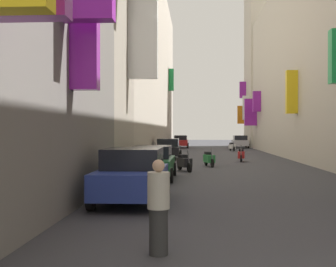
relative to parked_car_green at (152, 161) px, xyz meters
name	(u,v)px	position (x,y,z in m)	size (l,w,h in m)	color
ground_plane	(220,159)	(3.71, 13.61, -0.76)	(140.00, 140.00, 0.00)	#38383D
building_left_mid_c	(131,66)	(-4.29, 23.53, 7.64)	(6.94, 40.14, 16.78)	#B2A899
building_right_mid_b	(270,64)	(11.70, 39.70, 10.02)	(7.18, 7.81, 21.59)	#BCB29E
parked_car_green	(152,161)	(0.00, 0.00, 0.00)	(1.95, 4.37, 1.43)	#236638
parked_car_red	(181,141)	(0.11, 35.49, 0.04)	(1.90, 4.35, 1.53)	#B21E1E
parked_car_blue	(133,174)	(0.04, -6.38, 0.06)	(2.00, 4.11, 1.58)	navy
parked_car_silver	(240,141)	(7.33, 35.26, 0.04)	(1.93, 3.93, 1.53)	#B7B7BC
parked_car_black	(168,148)	(-0.14, 13.91, 0.02)	(1.91, 4.16, 1.50)	black
scooter_red	(241,155)	(4.98, 11.05, -0.29)	(0.56, 1.78, 1.13)	red
scooter_white	(232,146)	(5.70, 27.16, -0.29)	(0.64, 1.92, 1.13)	silver
scooter_green	(209,159)	(2.68, 6.86, -0.29)	(0.69, 1.81, 1.13)	#287F3D
scooter_black	(184,162)	(1.31, 3.67, -0.29)	(0.83, 1.76, 1.13)	black
pedestrian_near_right	(159,208)	(1.24, -11.84, 0.04)	(0.38, 0.38, 1.61)	#2B2B2B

